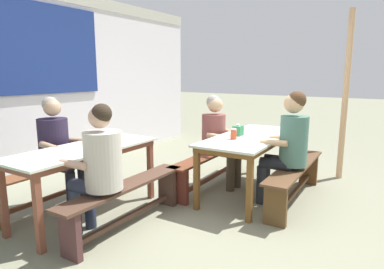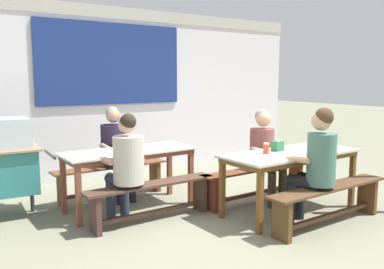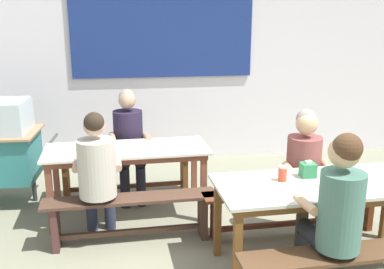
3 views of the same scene
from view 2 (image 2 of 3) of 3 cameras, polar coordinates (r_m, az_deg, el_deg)
The scene contains 14 objects.
ground_plane at distance 5.07m, azimuth 5.62°, elevation -11.47°, with size 40.00×40.00×0.00m, color gray.
backdrop_wall at distance 7.30m, azimuth -8.92°, elevation 6.49°, with size 7.19×0.23×2.87m.
dining_table_far at distance 5.25m, azimuth -8.82°, elevation -3.04°, with size 1.72×0.72×0.77m.
dining_table_near at distance 5.20m, azimuth 13.70°, elevation -3.19°, with size 1.85×0.82×0.77m.
bench_far_back at distance 5.85m, azimuth -11.26°, elevation -5.91°, with size 1.65×0.34×0.46m.
bench_far_front at distance 4.83m, azimuth -5.66°, elevation -8.52°, with size 1.64×0.31×0.46m.
bench_near_back at distance 5.67m, azimuth 9.14°, elevation -6.21°, with size 1.82×0.32×0.46m.
bench_near_front at distance 4.94m, azimuth 18.67°, elevation -8.54°, with size 1.79×0.34×0.46m.
person_right_near_table at distance 5.59m, azimuth 10.21°, elevation -2.03°, with size 0.46×0.56×1.27m.
person_left_back_turned at distance 4.65m, azimuth -9.22°, elevation -3.84°, with size 0.46×0.55×1.30m.
person_center_facing at distance 5.72m, azimuth -10.71°, elevation -1.73°, with size 0.48×0.57×1.29m.
person_near_front at distance 4.73m, azimuth 17.08°, elevation -3.34°, with size 0.44×0.55×1.36m.
tissue_box at distance 5.21m, azimuth 11.91°, elevation -1.58°, with size 0.13×0.11×0.15m.
condiment_jar at distance 5.00m, azimuth 10.37°, elevation -1.93°, with size 0.07×0.07×0.13m.
Camera 2 is at (-3.00, -3.72, 1.67)m, focal length 37.97 mm.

